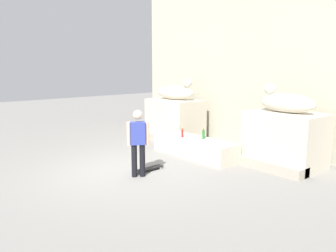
{
  "coord_description": "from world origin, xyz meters",
  "views": [
    {
      "loc": [
        7.31,
        -4.66,
        2.76
      ],
      "look_at": [
        0.2,
        1.32,
        1.1
      ],
      "focal_mm": 37.06,
      "sensor_mm": 36.0,
      "label": 1
    }
  ],
  "objects_px": {
    "statue_reclining_right": "(286,102)",
    "skateboard": "(150,168)",
    "bottle_green": "(203,134)",
    "statue_reclining_left": "(176,92)",
    "bottle_red": "(182,133)",
    "skater": "(138,140)"
  },
  "relations": [
    {
      "from": "statue_reclining_right",
      "to": "skateboard",
      "type": "bearing_deg",
      "value": 57.14
    },
    {
      "from": "statue_reclining_left",
      "to": "skateboard",
      "type": "relative_size",
      "value": 2.08
    },
    {
      "from": "statue_reclining_right",
      "to": "bottle_green",
      "type": "bearing_deg",
      "value": 27.23
    },
    {
      "from": "statue_reclining_right",
      "to": "bottle_red",
      "type": "relative_size",
      "value": 5.5
    },
    {
      "from": "bottle_green",
      "to": "statue_reclining_left",
      "type": "bearing_deg",
      "value": 156.48
    },
    {
      "from": "skater",
      "to": "statue_reclining_left",
      "type": "bearing_deg",
      "value": 69.03
    },
    {
      "from": "statue_reclining_left",
      "to": "bottle_red",
      "type": "distance_m",
      "value": 2.61
    },
    {
      "from": "statue_reclining_right",
      "to": "skateboard",
      "type": "distance_m",
      "value": 4.06
    },
    {
      "from": "skater",
      "to": "statue_reclining_right",
      "type": "bearing_deg",
      "value": 6.2
    },
    {
      "from": "bottle_red",
      "to": "bottle_green",
      "type": "distance_m",
      "value": 0.66
    },
    {
      "from": "statue_reclining_left",
      "to": "skater",
      "type": "distance_m",
      "value": 4.63
    },
    {
      "from": "skater",
      "to": "bottle_green",
      "type": "bearing_deg",
      "value": 37.7
    },
    {
      "from": "statue_reclining_right",
      "to": "bottle_green",
      "type": "height_order",
      "value": "statue_reclining_right"
    },
    {
      "from": "skateboard",
      "to": "bottle_red",
      "type": "relative_size",
      "value": 2.76
    },
    {
      "from": "statue_reclining_right",
      "to": "skateboard",
      "type": "relative_size",
      "value": 1.99
    },
    {
      "from": "statue_reclining_right",
      "to": "skater",
      "type": "distance_m",
      "value": 4.12
    },
    {
      "from": "statue_reclining_right",
      "to": "skateboard",
      "type": "height_order",
      "value": "statue_reclining_right"
    },
    {
      "from": "statue_reclining_left",
      "to": "bottle_red",
      "type": "height_order",
      "value": "statue_reclining_left"
    },
    {
      "from": "statue_reclining_right",
      "to": "bottle_red",
      "type": "distance_m",
      "value": 3.13
    },
    {
      "from": "statue_reclining_right",
      "to": "bottle_green",
      "type": "xyz_separation_m",
      "value": [
        -2.01,
        -1.08,
        -1.06
      ]
    },
    {
      "from": "skater",
      "to": "skateboard",
      "type": "bearing_deg",
      "value": 53.11
    },
    {
      "from": "bottle_red",
      "to": "skater",
      "type": "bearing_deg",
      "value": -69.68
    }
  ]
}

